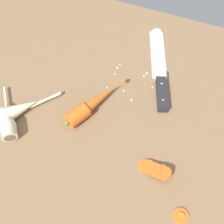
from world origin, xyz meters
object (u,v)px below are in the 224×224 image
parsnip_mid_right (13,114)px  carrot_slice_stack (154,169)px  whole_carrot (92,105)px  parsnip_mid_left (8,120)px  chefs_knife (159,63)px  carrot_slice_stray_near (181,216)px  parsnip_front (13,111)px

parsnip_mid_right → carrot_slice_stack: 39.12cm
whole_carrot → parsnip_mid_left: bearing=-145.5°
chefs_knife → carrot_slice_stack: size_ratio=4.04×
chefs_knife → parsnip_mid_left: parsnip_mid_left is taller
chefs_knife → carrot_slice_stray_near: (17.67, -41.06, -0.29)cm
chefs_knife → whole_carrot: bearing=-117.5°
parsnip_mid_left → parsnip_mid_right: (0.14, 2.08, -0.00)cm
chefs_knife → parsnip_front: 44.65cm
chefs_knife → carrot_slice_stray_near: size_ratio=9.33×
whole_carrot → parsnip_mid_right: 20.88cm
parsnip_mid_right → parsnip_mid_left: bearing=-93.8°
parsnip_front → carrot_slice_stray_near: bearing=-9.9°
chefs_knife → parsnip_front: (-30.38, -32.70, 1.33)cm
chefs_knife → carrot_slice_stack: (9.04, -33.40, 0.31)cm
carrot_slice_stack → chefs_knife: bearing=105.1°
parsnip_mid_left → parsnip_mid_right: bearing=86.2°
carrot_slice_stack → carrot_slice_stray_near: bearing=-41.6°
parsnip_mid_right → carrot_slice_stack: bearing=0.0°
carrot_slice_stray_near → carrot_slice_stack: bearing=138.4°
parsnip_mid_left → carrot_slice_stray_near: bearing=-6.6°
chefs_knife → parsnip_mid_left: size_ratio=2.28×
chefs_knife → parsnip_front: bearing=-132.9°
whole_carrot → carrot_slice_stray_near: 34.78cm
carrot_slice_stack → whole_carrot: bearing=153.6°
chefs_knife → carrot_slice_stray_near: bearing=-66.7°
parsnip_front → chefs_knife: bearing=47.1°
chefs_knife → parsnip_front: parsnip_front is taller
carrot_slice_stray_near → parsnip_front: bearing=170.1°
chefs_knife → parsnip_mid_right: parsnip_mid_right is taller
parsnip_mid_right → chefs_knife: bearing=48.0°
whole_carrot → parsnip_mid_right: size_ratio=1.09×
whole_carrot → carrot_slice_stack: size_ratio=2.39×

